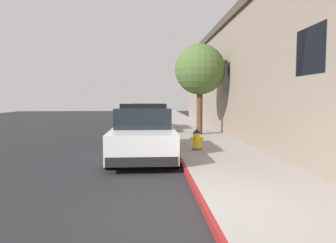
# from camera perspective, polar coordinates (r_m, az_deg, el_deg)

# --- Properties ---
(ground_plane) EXTENTS (29.25, 60.00, 0.20)m
(ground_plane) POSITION_cam_1_polar(r_m,az_deg,el_deg) (15.25, -17.61, -3.22)
(ground_plane) COLOR #232326
(sidewalk_pavement) EXTENTS (2.73, 60.00, 0.14)m
(sidewalk_pavement) POSITION_cam_1_polar(r_m,az_deg,el_deg) (14.96, 5.30, -2.52)
(sidewalk_pavement) COLOR gray
(sidewalk_pavement) RESTS_ON ground
(curb_painted_edge) EXTENTS (0.08, 60.00, 0.14)m
(curb_painted_edge) POSITION_cam_1_polar(r_m,az_deg,el_deg) (14.81, -0.09, -2.57)
(curb_painted_edge) COLOR maroon
(curb_painted_edge) RESTS_ON ground
(storefront_building) EXTENTS (6.13, 27.29, 5.71)m
(storefront_building) POSITION_cam_1_polar(r_m,az_deg,el_deg) (15.95, 21.12, 7.67)
(storefront_building) COLOR gray
(storefront_building) RESTS_ON ground
(police_cruiser) EXTENTS (1.94, 4.84, 1.68)m
(police_cruiser) POSITION_cam_1_polar(r_m,az_deg,el_deg) (9.86, -4.58, -2.15)
(police_cruiser) COLOR white
(police_cruiser) RESTS_ON ground
(parked_car_silver_ahead) EXTENTS (1.94, 4.84, 1.56)m
(parked_car_silver_ahead) POSITION_cam_1_polar(r_m,az_deg,el_deg) (17.27, -4.06, 0.63)
(parked_car_silver_ahead) COLOR #B2B5BA
(parked_car_silver_ahead) RESTS_ON ground
(fire_hydrant) EXTENTS (0.44, 0.40, 0.76)m
(fire_hydrant) POSITION_cam_1_polar(r_m,az_deg,el_deg) (10.27, 5.34, -3.31)
(fire_hydrant) COLOR #4C4C51
(fire_hydrant) RESTS_ON sidewalk_pavement
(street_tree) EXTENTS (2.36, 2.36, 4.24)m
(street_tree) POSITION_cam_1_polar(r_m,az_deg,el_deg) (14.69, 5.91, 9.48)
(street_tree) COLOR brown
(street_tree) RESTS_ON sidewalk_pavement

